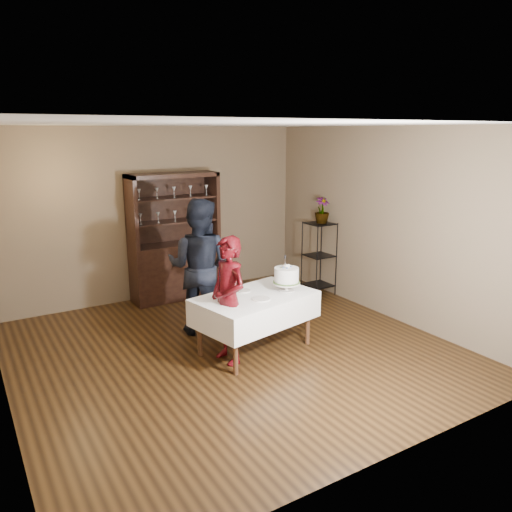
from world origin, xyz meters
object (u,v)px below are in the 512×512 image
object	(u,v)px
cake_table	(255,308)
china_hutch	(175,257)
plant_etagere	(319,255)
woman	(228,300)
man	(199,267)
cake	(286,276)
potted_plant	(322,210)

from	to	relation	value
cake_table	china_hutch	bearing A→B (deg)	91.03
plant_etagere	woman	distance (m)	2.83
cake_table	man	xyz separation A→B (m)	(-0.32, 0.89, 0.36)
plant_etagere	man	world-z (taller)	man
china_hutch	cake	world-z (taller)	china_hutch
plant_etagere	man	bearing A→B (deg)	-169.35
man	potted_plant	bearing A→B (deg)	-127.22
china_hutch	cake_table	bearing A→B (deg)	-88.97
woman	man	bearing A→B (deg)	167.30
plant_etagere	cake	world-z (taller)	plant_etagere
woman	cake	distance (m)	0.84
man	cake	size ratio (longest dim) A/B	3.87
woman	china_hutch	bearing A→B (deg)	164.48
plant_etagere	cake	size ratio (longest dim) A/B	2.58
cake_table	potted_plant	size ratio (longest dim) A/B	3.76
china_hutch	man	distance (m)	1.54
cake_table	cake	distance (m)	0.55
china_hutch	man	size ratio (longest dim) A/B	1.11
plant_etagere	cake	xyz separation A→B (m)	(-1.62, -1.39, 0.24)
woman	potted_plant	bearing A→B (deg)	112.56
woman	cake	world-z (taller)	woman
china_hutch	plant_etagere	size ratio (longest dim) A/B	1.67
cake_table	woman	world-z (taller)	woman
plant_etagere	cake_table	xyz separation A→B (m)	(-2.04, -1.33, -0.11)
china_hutch	cake	distance (m)	2.49
cake	potted_plant	bearing A→B (deg)	39.89
plant_etagere	man	size ratio (longest dim) A/B	0.67
plant_etagere	cake_table	size ratio (longest dim) A/B	0.77
cake_table	plant_etagere	bearing A→B (deg)	33.15
woman	potted_plant	world-z (taller)	potted_plant
cake	woman	bearing A→B (deg)	-177.81
china_hutch	potted_plant	bearing A→B (deg)	-27.15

